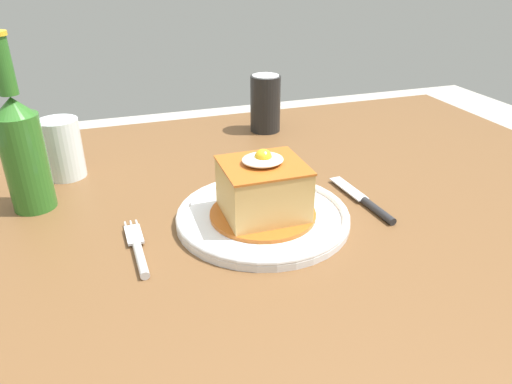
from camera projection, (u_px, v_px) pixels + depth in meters
The scene contains 8 objects.
dining_table at pixel (251, 259), 0.81m from camera, with size 1.34×0.92×0.77m.
main_plate at pixel (260, 216), 0.70m from camera, with size 0.26×0.26×0.02m.
sandwich_meal at pixel (260, 191), 0.69m from camera, with size 0.16×0.16×0.11m.
fork at pixel (138, 251), 0.63m from camera, with size 0.02×0.14×0.01m.
knife at pixel (369, 204), 0.75m from camera, with size 0.03×0.17×0.01m.
soda_can at pixel (265, 104), 1.04m from camera, with size 0.07×0.07×0.12m.
beer_bottle_green at pixel (22, 148), 0.70m from camera, with size 0.06×0.06×0.27m.
drinking_glass at pixel (63, 153), 0.83m from camera, with size 0.07×0.07×0.10m.
Camera 1 is at (-0.20, -0.64, 1.13)m, focal length 33.33 mm.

